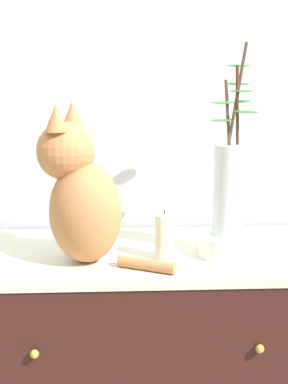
{
  "coord_description": "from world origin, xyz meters",
  "views": [
    {
      "loc": [
        -0.07,
        -1.63,
        1.47
      ],
      "look_at": [
        0.0,
        0.0,
        1.06
      ],
      "focal_mm": 54.94,
      "sensor_mm": 36.0,
      "label": 1
    }
  ],
  "objects_px": {
    "cat_sitting": "(80,194)",
    "vase_glass_clear": "(229,183)",
    "sideboard": "(144,384)",
    "candle_pillar": "(164,237)",
    "bowl_porcelain": "(227,244)"
  },
  "relations": [
    {
      "from": "sideboard",
      "to": "bowl_porcelain",
      "type": "distance_m",
      "value": 0.53
    },
    {
      "from": "cat_sitting",
      "to": "sideboard",
      "type": "bearing_deg",
      "value": 20.03
    },
    {
      "from": "bowl_porcelain",
      "to": "vase_glass_clear",
      "type": "bearing_deg",
      "value": 21.63
    },
    {
      "from": "sideboard",
      "to": "cat_sitting",
      "type": "relative_size",
      "value": 3.05
    },
    {
      "from": "cat_sitting",
      "to": "vase_glass_clear",
      "type": "height_order",
      "value": "vase_glass_clear"
    },
    {
      "from": "bowl_porcelain",
      "to": "cat_sitting",
      "type": "bearing_deg",
      "value": -176.06
    },
    {
      "from": "candle_pillar",
      "to": "sideboard",
      "type": "bearing_deg",
      "value": 132.53
    },
    {
      "from": "sideboard",
      "to": "candle_pillar",
      "type": "distance_m",
      "value": 0.51
    },
    {
      "from": "bowl_porcelain",
      "to": "candle_pillar",
      "type": "distance_m",
      "value": 0.19
    },
    {
      "from": "bowl_porcelain",
      "to": "vase_glass_clear",
      "type": "height_order",
      "value": "vase_glass_clear"
    },
    {
      "from": "sideboard",
      "to": "bowl_porcelain",
      "type": "xyz_separation_m",
      "value": [
        0.24,
        -0.04,
        0.47
      ]
    },
    {
      "from": "cat_sitting",
      "to": "candle_pillar",
      "type": "xyz_separation_m",
      "value": [
        0.23,
        0.01,
        -0.13
      ]
    },
    {
      "from": "cat_sitting",
      "to": "vase_glass_clear",
      "type": "distance_m",
      "value": 0.42
    },
    {
      "from": "sideboard",
      "to": "bowl_porcelain",
      "type": "bearing_deg",
      "value": -8.64
    },
    {
      "from": "candle_pillar",
      "to": "vase_glass_clear",
      "type": "bearing_deg",
      "value": 7.1
    }
  ]
}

